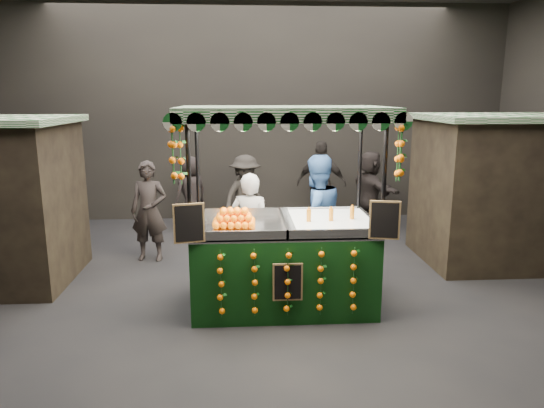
{
  "coord_description": "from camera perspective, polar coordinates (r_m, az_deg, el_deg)",
  "views": [
    {
      "loc": [
        -0.29,
        -6.88,
        2.92
      ],
      "look_at": [
        0.18,
        0.25,
        1.36
      ],
      "focal_mm": 32.98,
      "sensor_mm": 36.0,
      "label": 1
    }
  ],
  "objects": [
    {
      "name": "ground",
      "position": [
        7.48,
        -1.25,
        -10.67
      ],
      "size": [
        12.0,
        12.0,
        0.0
      ],
      "primitive_type": "plane",
      "color": "black",
      "rests_on": "ground"
    },
    {
      "name": "market_hall",
      "position": [
        6.91,
        -1.39,
        16.14
      ],
      "size": [
        12.1,
        10.1,
        5.05
      ],
      "color": "black",
      "rests_on": "ground"
    },
    {
      "name": "neighbour_stall_right",
      "position": [
        9.74,
        25.12,
        1.61
      ],
      "size": [
        3.0,
        2.2,
        2.6
      ],
      "color": "black",
      "rests_on": "ground"
    },
    {
      "name": "juice_stall",
      "position": [
        6.92,
        1.4,
        -5.0
      ],
      "size": [
        2.87,
        1.68,
        2.78
      ],
      "color": "black",
      "rests_on": "ground"
    },
    {
      "name": "vendor_grey",
      "position": [
        7.78,
        -2.52,
        -2.88
      ],
      "size": [
        0.73,
        0.58,
        1.77
      ],
      "rotation": [
        0.0,
        0.0,
        2.88
      ],
      "color": "gray",
      "rests_on": "ground"
    },
    {
      "name": "vendor_blue",
      "position": [
        8.01,
        4.99,
        -1.55
      ],
      "size": [
        1.2,
        1.09,
        2.02
      ],
      "rotation": [
        0.0,
        0.0,
        3.55
      ],
      "color": "#2A4C86",
      "rests_on": "ground"
    },
    {
      "name": "shopper_0",
      "position": [
        9.16,
        -13.85,
        -0.8
      ],
      "size": [
        0.71,
        0.52,
        1.8
      ],
      "rotation": [
        0.0,
        0.0,
        -0.14
      ],
      "color": "black",
      "rests_on": "ground"
    },
    {
      "name": "shopper_1",
      "position": [
        10.44,
        20.73,
        -0.23
      ],
      "size": [
        0.93,
        0.83,
        1.6
      ],
      "rotation": [
        0.0,
        0.0,
        -0.34
      ],
      "color": "#2B2723",
      "rests_on": "ground"
    },
    {
      "name": "shopper_2",
      "position": [
        11.39,
        5.67,
        2.34
      ],
      "size": [
        1.21,
        0.78,
        1.92
      ],
      "rotation": [
        0.0,
        0.0,
        2.85
      ],
      "color": "black",
      "rests_on": "ground"
    },
    {
      "name": "shopper_3",
      "position": [
        10.39,
        -3.07,
        0.86
      ],
      "size": [
        1.26,
        1.22,
        1.73
      ],
      "rotation": [
        0.0,
        0.0,
        0.72
      ],
      "color": "#282420",
      "rests_on": "ground"
    },
    {
      "name": "shopper_4",
      "position": [
        11.13,
        -9.22,
        1.25
      ],
      "size": [
        0.94,
        0.92,
        1.64
      ],
      "rotation": [
        0.0,
        0.0,
        3.86
      ],
      "color": "black",
      "rests_on": "ground"
    },
    {
      "name": "shopper_5",
      "position": [
        11.25,
        11.1,
        1.58
      ],
      "size": [
        0.96,
        1.7,
        1.75
      ],
      "rotation": [
        0.0,
        0.0,
        1.86
      ],
      "color": "#2B2423",
      "rests_on": "ground"
    },
    {
      "name": "shopper_6",
      "position": [
        11.6,
        10.54,
        1.45
      ],
      "size": [
        0.48,
        0.63,
        1.55
      ],
      "rotation": [
        0.0,
        0.0,
        -1.37
      ],
      "color": "black",
      "rests_on": "ground"
    }
  ]
}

